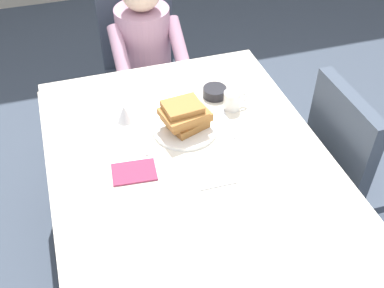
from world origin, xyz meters
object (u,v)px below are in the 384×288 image
object	(u,v)px
cup_coffee	(232,100)
fork_left_of_plate	(143,141)
bowl_butter	(215,92)
dining_table_main	(193,180)
chair_diner	(142,59)
plate_breakfast	(185,128)
knife_right_of_plate	(228,124)
diner_person	(146,52)
breakfast_stack	(185,116)
spoon_near_edge	(218,185)
chair_right_side	(352,162)
syrup_pitcher	(124,114)

from	to	relation	value
cup_coffee	fork_left_of_plate	xyz separation A→B (m)	(-0.44, -0.10, -0.04)
bowl_butter	fork_left_of_plate	world-z (taller)	bowl_butter
dining_table_main	chair_diner	bearing A→B (deg)	88.00
plate_breakfast	knife_right_of_plate	world-z (taller)	plate_breakfast
diner_person	cup_coffee	bearing A→B (deg)	108.37
breakfast_stack	chair_diner	bearing A→B (deg)	89.48
diner_person	spoon_near_edge	xyz separation A→B (m)	(0.01, -1.15, 0.07)
chair_right_side	knife_right_of_plate	world-z (taller)	chair_right_side
cup_coffee	bowl_butter	distance (m)	0.12
cup_coffee	spoon_near_edge	distance (m)	0.49
knife_right_of_plate	spoon_near_edge	bearing A→B (deg)	159.04
plate_breakfast	knife_right_of_plate	distance (m)	0.19
plate_breakfast	knife_right_of_plate	xyz separation A→B (m)	(0.19, -0.02, -0.01)
chair_diner	spoon_near_edge	size ratio (longest dim) A/B	6.20
dining_table_main	knife_right_of_plate	distance (m)	0.31
diner_person	fork_left_of_plate	distance (m)	0.85
plate_breakfast	fork_left_of_plate	world-z (taller)	plate_breakfast
cup_coffee	dining_table_main	bearing A→B (deg)	-133.08
chair_right_side	syrup_pitcher	xyz separation A→B (m)	(-0.97, 0.35, 0.25)
spoon_near_edge	bowl_butter	bearing A→B (deg)	73.33
dining_table_main	bowl_butter	bearing A→B (deg)	60.15
syrup_pitcher	cup_coffee	bearing A→B (deg)	-6.69
fork_left_of_plate	knife_right_of_plate	xyz separation A→B (m)	(0.38, -0.00, 0.00)
bowl_butter	spoon_near_edge	bearing A→B (deg)	-108.15
dining_table_main	fork_left_of_plate	xyz separation A→B (m)	(-0.16, 0.19, 0.09)
diner_person	bowl_butter	bearing A→B (deg)	107.70
dining_table_main	spoon_near_edge	distance (m)	0.17
diner_person	spoon_near_edge	size ratio (longest dim) A/B	7.47
cup_coffee	fork_left_of_plate	distance (m)	0.45
breakfast_stack	spoon_near_edge	size ratio (longest dim) A/B	1.50
cup_coffee	syrup_pitcher	bearing A→B (deg)	173.31
dining_table_main	chair_right_side	bearing A→B (deg)	0.00
chair_diner	bowl_butter	xyz separation A→B (m)	(0.19, -0.76, 0.23)
breakfast_stack	bowl_butter	world-z (taller)	breakfast_stack
chair_diner	cup_coffee	distance (m)	0.94
syrup_pitcher	fork_left_of_plate	size ratio (longest dim) A/B	0.44
chair_diner	cup_coffee	size ratio (longest dim) A/B	8.23
knife_right_of_plate	chair_diner	bearing A→B (deg)	16.01
chair_diner	cup_coffee	bearing A→B (deg)	105.26
knife_right_of_plate	cup_coffee	bearing A→B (deg)	-23.65
fork_left_of_plate	chair_diner	bearing A→B (deg)	-9.70
dining_table_main	plate_breakfast	size ratio (longest dim) A/B	5.44
diner_person	knife_right_of_plate	xyz separation A→B (m)	(0.18, -0.82, 0.07)
chair_right_side	spoon_near_edge	bearing A→B (deg)	-79.14
chair_diner	diner_person	size ratio (longest dim) A/B	0.83
chair_diner	fork_left_of_plate	bearing A→B (deg)	78.41
dining_table_main	breakfast_stack	world-z (taller)	breakfast_stack
chair_diner	syrup_pitcher	bearing A→B (deg)	73.40
bowl_butter	knife_right_of_plate	distance (m)	0.21
fork_left_of_plate	plate_breakfast	bearing A→B (deg)	-82.10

